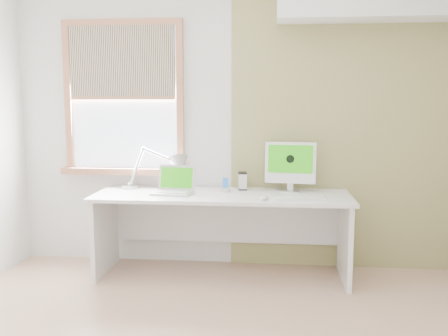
# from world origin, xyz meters

# --- Properties ---
(room) EXTENTS (4.04, 3.54, 2.64)m
(room) POSITION_xyz_m (0.00, 0.00, 1.30)
(room) COLOR tan
(room) RESTS_ON ground
(accent_wall) EXTENTS (2.00, 0.02, 2.60)m
(accent_wall) POSITION_xyz_m (1.00, 1.74, 1.30)
(accent_wall) COLOR #8C8A53
(accent_wall) RESTS_ON room
(window) EXTENTS (1.20, 0.14, 1.42)m
(window) POSITION_xyz_m (-1.00, 1.71, 1.54)
(window) COLOR #AD6746
(window) RESTS_ON room
(desk) EXTENTS (2.20, 0.70, 0.73)m
(desk) POSITION_xyz_m (-0.05, 1.44, 0.53)
(desk) COLOR white
(desk) RESTS_ON room
(desk_lamp) EXTENTS (0.67, 0.27, 0.38)m
(desk_lamp) POSITION_xyz_m (-0.54, 1.56, 0.93)
(desk_lamp) COLOR #BABCBF
(desk_lamp) RESTS_ON desk
(laptop) EXTENTS (0.37, 0.31, 0.23)m
(laptop) POSITION_xyz_m (-0.47, 1.38, 0.79)
(laptop) COLOR #BABCBF
(laptop) RESTS_ON desk
(phone_dock) EXTENTS (0.08, 0.08, 0.14)m
(phone_dock) POSITION_xyz_m (-0.03, 1.48, 0.77)
(phone_dock) COLOR #BABCBF
(phone_dock) RESTS_ON desk
(external_drive) EXTENTS (0.09, 0.13, 0.16)m
(external_drive) POSITION_xyz_m (0.11, 1.62, 0.81)
(external_drive) COLOR #BABCBF
(external_drive) RESTS_ON desk
(imac) EXTENTS (0.45, 0.16, 0.44)m
(imac) POSITION_xyz_m (0.54, 1.57, 0.97)
(imac) COLOR #BABCBF
(imac) RESTS_ON desk
(keyboard) EXTENTS (0.43, 0.17, 0.02)m
(keyboard) POSITION_xyz_m (0.61, 1.20, 0.74)
(keyboard) COLOR white
(keyboard) RESTS_ON desk
(mouse) EXTENTS (0.09, 0.12, 0.03)m
(mouse) POSITION_xyz_m (0.31, 1.16, 0.75)
(mouse) COLOR white
(mouse) RESTS_ON desk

